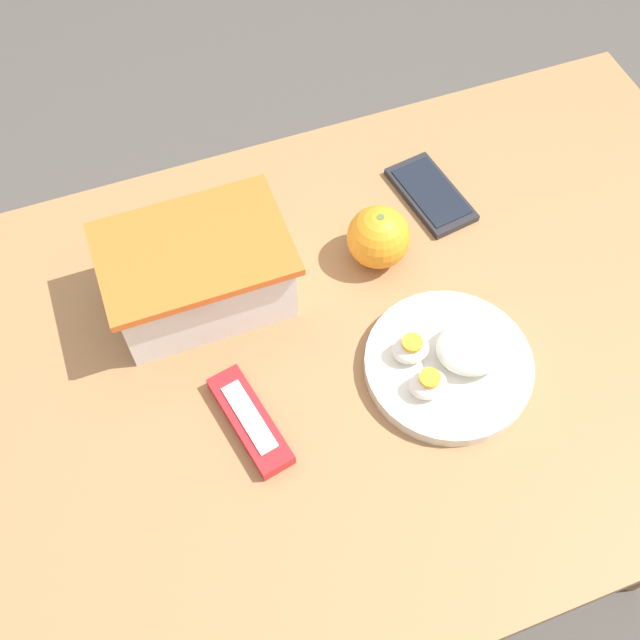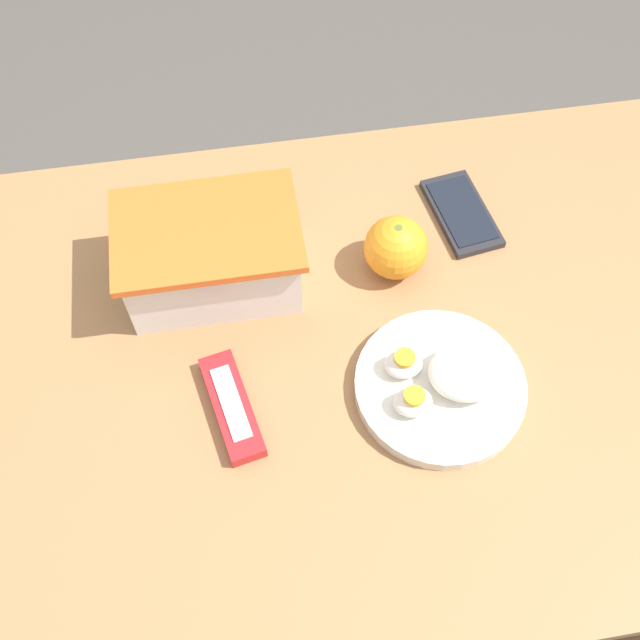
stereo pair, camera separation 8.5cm
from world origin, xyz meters
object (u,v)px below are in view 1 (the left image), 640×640
Objects in this scene: cell_phone at (431,194)px; candy_bar at (250,420)px; food_container at (199,276)px; rice_plate at (452,361)px; orange_fruit at (379,237)px.

candy_bar is at bearing -144.68° from cell_phone.
food_container is at bearing -171.33° from cell_phone.
rice_plate is at bearing -3.14° from candy_bar.
food_container is 1.11× the size of rice_plate.
cell_phone is (0.10, 0.06, -0.03)m from orange_fruit.
candy_bar is (-0.23, 0.01, -0.01)m from rice_plate.
orange_fruit is at bearing -3.99° from food_container.
food_container is 2.74× the size of orange_fruit.
cell_phone is (0.32, 0.05, -0.04)m from food_container.
rice_plate is (0.24, -0.19, -0.03)m from food_container.
cell_phone is at bearing 35.32° from candy_bar.
orange_fruit is 0.27m from candy_bar.
food_container is 1.55× the size of cell_phone.
rice_plate reaches higher than candy_bar.
candy_bar is at bearing -143.15° from orange_fruit.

